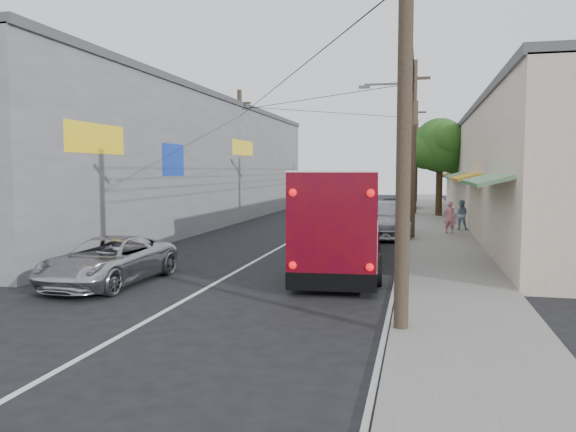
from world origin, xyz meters
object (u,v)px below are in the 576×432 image
at_px(coach_bus, 343,215).
at_px(parked_suv, 382,219).
at_px(parked_car_mid, 393,206).
at_px(pedestrian_near, 450,217).
at_px(parked_car_far, 407,201).
at_px(jeepney, 108,261).
at_px(pedestrian_far, 461,215).

bearing_deg(coach_bus, parked_suv, 79.72).
relative_size(parked_car_mid, pedestrian_near, 2.60).
height_order(coach_bus, pedestrian_near, coach_bus).
relative_size(coach_bus, parked_suv, 1.94).
bearing_deg(parked_suv, coach_bus, -103.31).
distance_m(coach_bus, pedestrian_near, 9.77).
bearing_deg(parked_car_far, coach_bus, -94.43).
xyz_separation_m(jeepney, parked_car_far, (7.45, 32.45, -0.01)).
distance_m(jeepney, parked_suv, 14.71).
height_order(coach_bus, parked_car_mid, coach_bus).
bearing_deg(coach_bus, pedestrian_near, 61.50).
distance_m(parked_car_mid, pedestrian_far, 9.85).
bearing_deg(jeepney, parked_car_mid, 77.52).
distance_m(coach_bus, parked_car_far, 27.39).
bearing_deg(parked_suv, parked_car_mid, 82.45).
relative_size(parked_suv, pedestrian_near, 3.68).
bearing_deg(parked_car_mid, pedestrian_near, -81.81).
bearing_deg(jeepney, pedestrian_far, 59.13).
xyz_separation_m(parked_suv, parked_car_far, (0.80, 19.33, -0.19)).
bearing_deg(pedestrian_near, parked_car_mid, -55.97).
height_order(jeepney, pedestrian_near, pedestrian_near).
xyz_separation_m(parked_car_mid, pedestrian_far, (3.80, -9.08, 0.20)).
bearing_deg(parked_car_far, jeepney, -104.00).
xyz_separation_m(coach_bus, pedestrian_far, (4.61, 10.80, -0.74)).
relative_size(coach_bus, parked_car_mid, 2.75).
bearing_deg(pedestrian_far, parked_car_mid, -62.01).
xyz_separation_m(coach_bus, jeepney, (-5.84, -5.12, -0.98)).
relative_size(jeepney, parked_car_far, 1.20).
distance_m(parked_car_far, pedestrian_far, 16.80).
relative_size(jeepney, parked_car_mid, 1.16).
bearing_deg(pedestrian_near, parked_car_far, -64.71).
height_order(jeepney, parked_car_far, jeepney).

